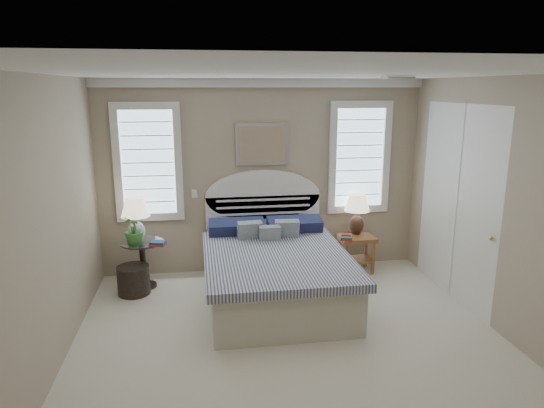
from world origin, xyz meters
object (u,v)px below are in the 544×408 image
(floor_pot, at_px, (134,280))
(nightstand_right, at_px, (356,246))
(lamp_right, at_px, (357,209))
(lamp_left, at_px, (136,215))
(side_table_left, at_px, (143,259))
(bed, at_px, (274,268))

(floor_pot, bearing_deg, nightstand_right, 5.76)
(nightstand_right, height_order, lamp_right, lamp_right)
(nightstand_right, distance_m, lamp_left, 3.07)
(floor_pot, relative_size, lamp_left, 0.69)
(lamp_left, bearing_deg, side_table_left, -3.41)
(floor_pot, height_order, lamp_right, lamp_right)
(lamp_left, height_order, lamp_right, lamp_left)
(side_table_left, relative_size, lamp_left, 1.07)
(nightstand_right, xyz_separation_m, floor_pot, (-3.06, -0.31, -0.20))
(lamp_right, bearing_deg, nightstand_right, -103.31)
(bed, xyz_separation_m, side_table_left, (-1.65, 0.59, 0.00))
(side_table_left, distance_m, lamp_left, 0.61)
(bed, distance_m, lamp_left, 1.90)
(lamp_left, bearing_deg, nightstand_right, 1.84)
(nightstand_right, bearing_deg, lamp_left, -178.16)
(lamp_right, bearing_deg, side_table_left, -175.71)
(lamp_left, bearing_deg, lamp_right, 4.15)
(nightstand_right, distance_m, lamp_right, 0.52)
(nightstand_right, distance_m, floor_pot, 3.08)
(bed, relative_size, side_table_left, 3.61)
(bed, relative_size, floor_pot, 5.59)
(side_table_left, height_order, floor_pot, side_table_left)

